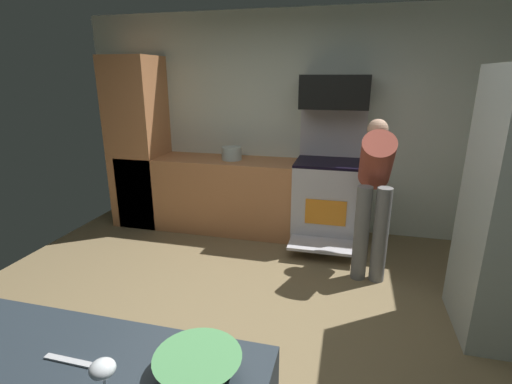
{
  "coord_description": "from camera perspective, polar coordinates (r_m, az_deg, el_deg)",
  "views": [
    {
      "loc": [
        0.71,
        -2.25,
        1.86
      ],
      "look_at": [
        0.07,
        0.3,
        1.05
      ],
      "focal_mm": 26.32,
      "sensor_mm": 36.0,
      "label": 1
    }
  ],
  "objects": [
    {
      "name": "knife_chef",
      "position": [
        1.58,
        -26.06,
        -22.16
      ],
      "size": [
        0.23,
        0.03,
        0.01
      ],
      "primitive_type": "cube",
      "rotation": [
        0.0,
        0.0,
        6.27
      ],
      "color": "#B7BABF",
      "rests_on": "counter_island"
    },
    {
      "name": "oven_range",
      "position": [
        4.43,
        10.87,
        -0.92
      ],
      "size": [
        0.76,
        1.0,
        1.52
      ],
      "color": "silver",
      "rests_on": "ground"
    },
    {
      "name": "microwave",
      "position": [
        4.32,
        11.87,
        14.66
      ],
      "size": [
        0.74,
        0.38,
        0.36
      ],
      "primitive_type": "cube",
      "color": "black",
      "rests_on": "oven_range"
    },
    {
      "name": "lower_cabinet_run",
      "position": [
        4.74,
        -6.33,
        -0.26
      ],
      "size": [
        2.4,
        0.6,
        0.9
      ],
      "primitive_type": "cube",
      "color": "#C07B4B",
      "rests_on": "ground"
    },
    {
      "name": "stock_pot",
      "position": [
        4.54,
        -3.72,
        5.88
      ],
      "size": [
        0.24,
        0.24,
        0.15
      ],
      "primitive_type": "cylinder",
      "color": "#B0C3C0",
      "rests_on": "lower_cabinet_run"
    },
    {
      "name": "wall_back",
      "position": [
        4.68,
        5.46,
        10.19
      ],
      "size": [
        5.2,
        0.12,
        2.6
      ],
      "primitive_type": "cube",
      "color": "silver",
      "rests_on": "ground"
    },
    {
      "name": "person_cook",
      "position": [
        3.65,
        17.55,
        0.85
      ],
      "size": [
        0.31,
        0.65,
        1.47
      ],
      "color": "slate",
      "rests_on": "ground"
    },
    {
      "name": "cabinet_column",
      "position": [
        5.04,
        -17.36,
        7.12
      ],
      "size": [
        0.6,
        0.6,
        2.1
      ],
      "primitive_type": "cube",
      "color": "#C07B4B",
      "rests_on": "ground"
    },
    {
      "name": "ground_plane",
      "position": [
        3.01,
        -2.82,
        -21.28
      ],
      "size": [
        5.2,
        4.8,
        0.02
      ],
      "primitive_type": "cube",
      "color": "olive"
    },
    {
      "name": "wine_glass_near",
      "position": [
        1.35,
        -22.27,
        -23.84
      ],
      "size": [
        0.08,
        0.08,
        0.14
      ],
      "color": "silver",
      "rests_on": "counter_island"
    },
    {
      "name": "mixing_bowl_large",
      "position": [
        1.4,
        -8.82,
        -24.55
      ],
      "size": [
        0.3,
        0.3,
        0.07
      ],
      "primitive_type": "cone",
      "rotation": [
        3.14,
        0.0,
        0.0
      ],
      "color": "#4F9355",
      "rests_on": "counter_island"
    }
  ]
}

